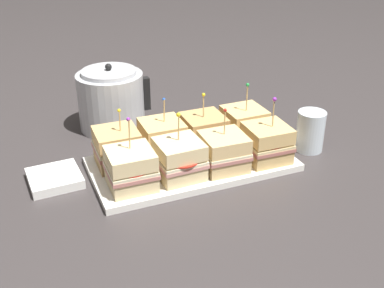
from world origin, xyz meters
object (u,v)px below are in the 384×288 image
(sandwich_front_center_right, at_px, (224,152))
(drinking_glass, at_px, (310,131))
(sandwich_back_far_left, at_px, (117,148))
(sandwich_back_center_right, at_px, (204,132))
(sandwich_front_center_left, at_px, (179,159))
(serving_platter, at_px, (192,164))
(sandwich_back_center_left, at_px, (162,139))
(napkin_stack, at_px, (55,178))
(sandwich_front_far_right, at_px, (267,143))
(sandwich_back_far_right, at_px, (244,125))
(sandwich_front_far_left, at_px, (131,169))
(kettle_steel, at_px, (111,100))

(sandwich_front_center_right, height_order, drinking_glass, sandwich_front_center_right)
(sandwich_back_far_left, xyz_separation_m, sandwich_back_center_right, (0.24, -0.00, 0.00))
(sandwich_front_center_left, bearing_deg, serving_platter, 45.38)
(sandwich_front_center_left, relative_size, sandwich_back_far_left, 1.08)
(sandwich_back_center_left, height_order, napkin_stack, sandwich_back_center_left)
(sandwich_front_far_right, xyz_separation_m, sandwich_back_center_left, (-0.24, 0.13, -0.00))
(sandwich_back_center_right, bearing_deg, napkin_stack, 179.57)
(sandwich_front_center_right, distance_m, sandwich_back_far_right, 0.17)
(sandwich_front_far_left, relative_size, sandwich_front_center_left, 1.04)
(sandwich_back_far_right, bearing_deg, sandwich_front_far_left, -162.16)
(sandwich_back_far_right, distance_m, kettle_steel, 0.41)
(sandwich_front_center_left, height_order, sandwich_back_center_right, sandwich_front_center_left)
(drinking_glass, xyz_separation_m, napkin_stack, (-0.69, 0.09, -0.05))
(drinking_glass, bearing_deg, kettle_steel, 142.77)
(sandwich_front_far_left, xyz_separation_m, sandwich_front_center_right, (0.24, -0.00, -0.00))
(sandwich_back_far_right, xyz_separation_m, kettle_steel, (-0.31, 0.27, 0.02))
(sandwich_front_center_left, relative_size, napkin_stack, 1.29)
(sandwich_back_center_left, distance_m, kettle_steel, 0.27)
(sandwich_front_far_right, bearing_deg, napkin_stack, 166.81)
(sandwich_front_center_left, distance_m, sandwich_back_center_right, 0.16)
(sandwich_front_far_right, bearing_deg, sandwich_back_far_right, 90.77)
(sandwich_front_far_right, bearing_deg, sandwich_back_center_right, 136.10)
(sandwich_front_far_right, xyz_separation_m, drinking_glass, (0.16, 0.03, -0.01))
(drinking_glass, bearing_deg, sandwich_back_center_left, 166.27)
(sandwich_back_far_right, xyz_separation_m, napkin_stack, (-0.53, 0.00, -0.05))
(sandwich_front_far_left, xyz_separation_m, sandwich_back_center_left, (0.12, 0.12, -0.00))
(sandwich_front_far_left, bearing_deg, napkin_stack, 144.36)
(sandwich_front_far_left, relative_size, napkin_stack, 1.34)
(kettle_steel, bearing_deg, sandwich_front_center_left, -79.39)
(sandwich_front_far_right, height_order, sandwich_back_center_left, sandwich_front_far_right)
(sandwich_front_center_right, distance_m, sandwich_back_center_left, 0.17)
(sandwich_back_far_left, height_order, sandwich_back_far_right, sandwich_back_far_right)
(sandwich_front_center_right, xyz_separation_m, sandwich_front_far_right, (0.12, -0.00, 0.00))
(napkin_stack, bearing_deg, serving_platter, -9.81)
(sandwich_front_far_right, relative_size, sandwich_back_center_right, 1.07)
(sandwich_front_far_left, distance_m, sandwich_front_far_right, 0.37)
(sandwich_front_far_left, height_order, sandwich_front_center_right, sandwich_front_far_left)
(sandwich_front_center_left, relative_size, sandwich_front_far_right, 0.96)
(sandwich_back_center_right, bearing_deg, sandwich_back_far_right, 0.51)
(sandwich_front_far_left, relative_size, kettle_steel, 0.80)
(sandwich_back_center_left, bearing_deg, sandwich_back_far_left, -178.30)
(sandwich_front_far_left, relative_size, sandwich_back_far_left, 1.12)
(sandwich_back_far_right, bearing_deg, napkin_stack, 179.79)
(kettle_steel, xyz_separation_m, drinking_glass, (0.47, -0.36, -0.03))
(drinking_glass, bearing_deg, sandwich_front_center_left, -176.46)
(sandwich_front_center_right, bearing_deg, kettle_steel, 116.26)
(sandwich_front_center_left, xyz_separation_m, sandwich_back_far_right, (0.24, 0.12, -0.00))
(sandwich_front_center_left, bearing_deg, sandwich_back_far_right, 25.90)
(sandwich_front_far_right, relative_size, napkin_stack, 1.34)
(sandwich_front_center_right, height_order, sandwich_back_far_right, sandwich_back_far_right)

